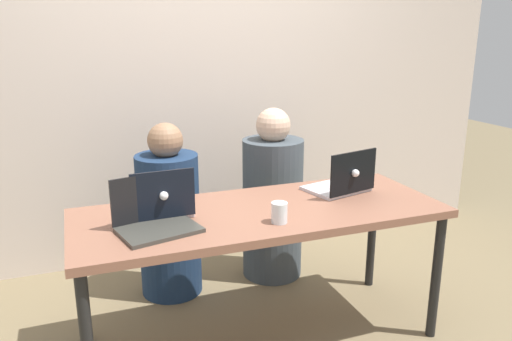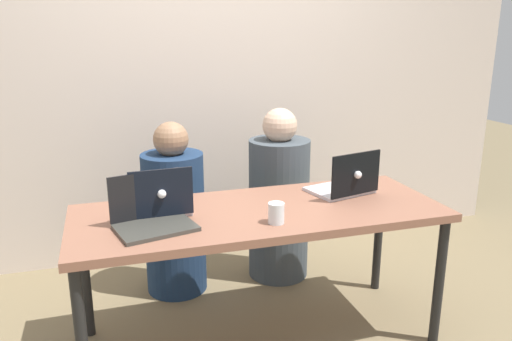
% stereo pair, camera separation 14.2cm
% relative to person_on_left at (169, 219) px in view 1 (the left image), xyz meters
% --- Properties ---
extents(ground_plane, '(12.00, 12.00, 0.00)m').
position_rel_person_on_left_xyz_m(ground_plane, '(0.34, -0.66, -0.47)').
color(ground_plane, '#776749').
extents(back_wall, '(4.71, 0.10, 2.61)m').
position_rel_person_on_left_xyz_m(back_wall, '(0.34, 0.56, 0.84)').
color(back_wall, beige).
rests_on(back_wall, ground).
extents(desk, '(1.81, 0.69, 0.72)m').
position_rel_person_on_left_xyz_m(desk, '(0.34, -0.66, 0.19)').
color(desk, '#8B5944').
rests_on(desk, ground).
extents(person_on_left, '(0.46, 0.46, 1.06)m').
position_rel_person_on_left_xyz_m(person_on_left, '(0.00, 0.00, 0.00)').
color(person_on_left, navy).
rests_on(person_on_left, ground).
extents(person_on_right, '(0.46, 0.46, 1.11)m').
position_rel_person_on_left_xyz_m(person_on_right, '(0.67, 0.00, 0.02)').
color(person_on_right, '#404951').
rests_on(person_on_right, ground).
extents(laptop_back_right, '(0.37, 0.32, 0.24)m').
position_rel_person_on_left_xyz_m(laptop_back_right, '(0.84, -0.56, 0.30)').
color(laptop_back_right, silver).
rests_on(laptop_back_right, desk).
extents(laptop_front_left, '(0.38, 0.32, 0.23)m').
position_rel_person_on_left_xyz_m(laptop_front_left, '(-0.19, -0.73, 0.30)').
color(laptop_front_left, '#3C3C36').
rests_on(laptop_front_left, desk).
extents(laptop_back_left, '(0.30, 0.29, 0.24)m').
position_rel_person_on_left_xyz_m(laptop_back_left, '(-0.14, -0.58, 0.30)').
color(laptop_back_left, silver).
rests_on(laptop_back_left, desk).
extents(water_glass_center, '(0.07, 0.07, 0.10)m').
position_rel_person_on_left_xyz_m(water_glass_center, '(0.35, -0.85, 0.29)').
color(water_glass_center, white).
rests_on(water_glass_center, desk).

